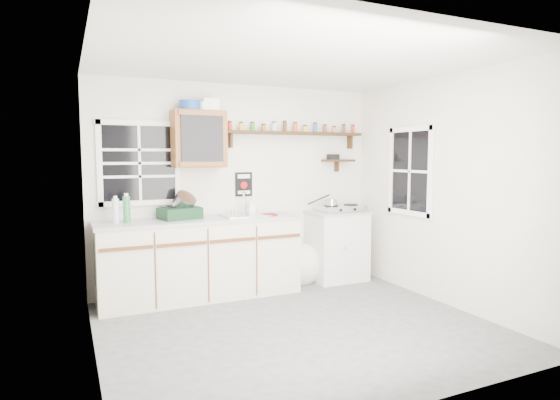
# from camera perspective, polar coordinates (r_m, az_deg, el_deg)

# --- Properties ---
(room) EXTENTS (3.64, 3.24, 2.54)m
(room) POSITION_cam_1_polar(r_m,az_deg,el_deg) (4.37, 2.18, 0.37)
(room) COLOR #4B4B4D
(room) RESTS_ON ground
(main_cabinet) EXTENTS (2.31, 0.63, 0.92)m
(main_cabinet) POSITION_cam_1_polar(r_m,az_deg,el_deg) (5.49, -9.60, -7.00)
(main_cabinet) COLOR beige
(main_cabinet) RESTS_ON floor
(right_cabinet) EXTENTS (0.73, 0.57, 0.91)m
(right_cabinet) POSITION_cam_1_polar(r_m,az_deg,el_deg) (6.23, 6.92, -5.52)
(right_cabinet) COLOR silver
(right_cabinet) RESTS_ON floor
(sink) EXTENTS (0.52, 0.44, 0.29)m
(sink) POSITION_cam_1_polar(r_m,az_deg,el_deg) (5.57, -4.36, -1.84)
(sink) COLOR #B7B7BC
(sink) RESTS_ON main_cabinet
(upper_cabinet) EXTENTS (0.60, 0.32, 0.65)m
(upper_cabinet) POSITION_cam_1_polar(r_m,az_deg,el_deg) (5.51, -9.87, 7.32)
(upper_cabinet) COLOR brown
(upper_cabinet) RESTS_ON wall_back
(upper_cabinet_clutter) EXTENTS (0.45, 0.24, 0.14)m
(upper_cabinet_clutter) POSITION_cam_1_polar(r_m,az_deg,el_deg) (5.54, -9.92, 11.30)
(upper_cabinet_clutter) COLOR #174098
(upper_cabinet_clutter) RESTS_ON upper_cabinet
(spice_shelf) EXTENTS (1.91, 0.18, 0.35)m
(spice_shelf) POSITION_cam_1_polar(r_m,az_deg,el_deg) (6.03, 1.77, 8.23)
(spice_shelf) COLOR black
(spice_shelf) RESTS_ON wall_back
(secondary_shelf) EXTENTS (0.45, 0.16, 0.24)m
(secondary_shelf) POSITION_cam_1_polar(r_m,az_deg,el_deg) (6.35, 6.91, 4.86)
(secondary_shelf) COLOR black
(secondary_shelf) RESTS_ON wall_back
(warning_sign) EXTENTS (0.22, 0.02, 0.30)m
(warning_sign) POSITION_cam_1_polar(r_m,az_deg,el_deg) (5.84, -4.44, 1.93)
(warning_sign) COLOR black
(warning_sign) RESTS_ON wall_back
(window_back) EXTENTS (0.93, 0.03, 0.98)m
(window_back) POSITION_cam_1_polar(r_m,az_deg,el_deg) (5.52, -16.75, 4.32)
(window_back) COLOR black
(window_back) RESTS_ON wall_back
(window_right) EXTENTS (0.03, 0.78, 1.08)m
(window_right) POSITION_cam_1_polar(r_m,az_deg,el_deg) (5.81, 15.58, 3.40)
(window_right) COLOR black
(window_right) RESTS_ON wall_back
(water_bottles) EXTENTS (0.18, 0.10, 0.32)m
(water_bottles) POSITION_cam_1_polar(r_m,az_deg,el_deg) (5.24, -18.73, -1.13)
(water_bottles) COLOR silver
(water_bottles) RESTS_ON main_cabinet
(dish_rack) EXTENTS (0.49, 0.41, 0.32)m
(dish_rack) POSITION_cam_1_polar(r_m,az_deg,el_deg) (5.42, -11.97, -1.16)
(dish_rack) COLOR black
(dish_rack) RESTS_ON main_cabinet
(soap_bottle) EXTENTS (0.10, 0.10, 0.20)m
(soap_bottle) POSITION_cam_1_polar(r_m,az_deg,el_deg) (5.77, -3.55, -0.71)
(soap_bottle) COLOR silver
(soap_bottle) RESTS_ON main_cabinet
(rag) EXTENTS (0.19, 0.17, 0.02)m
(rag) POSITION_cam_1_polar(r_m,az_deg,el_deg) (5.60, -1.34, -1.80)
(rag) COLOR maroon
(rag) RESTS_ON main_cabinet
(hotplate) EXTENTS (0.61, 0.33, 0.09)m
(hotplate) POSITION_cam_1_polar(r_m,az_deg,el_deg) (6.17, 7.46, -1.00)
(hotplate) COLOR #B7B7BC
(hotplate) RESTS_ON right_cabinet
(saucepan) EXTENTS (0.34, 0.25, 0.16)m
(saucepan) POSITION_cam_1_polar(r_m,az_deg,el_deg) (6.08, 6.20, -0.29)
(saucepan) COLOR #B7B7BC
(saucepan) RESTS_ON hotplate
(trash_bag) EXTENTS (0.48, 0.43, 0.55)m
(trash_bag) POSITION_cam_1_polar(r_m,az_deg,el_deg) (6.11, 2.57, -7.84)
(trash_bag) COLOR silver
(trash_bag) RESTS_ON floor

